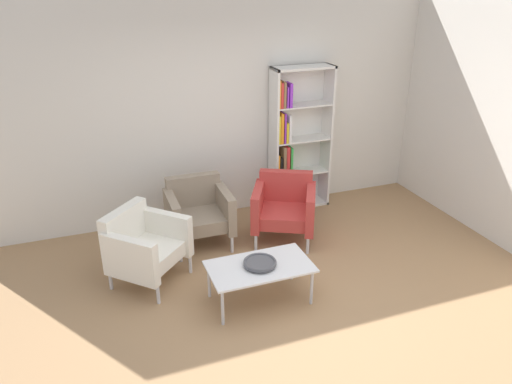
{
  "coord_description": "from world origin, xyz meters",
  "views": [
    {
      "loc": [
        -1.71,
        -3.48,
        3.01
      ],
      "look_at": [
        -0.09,
        0.84,
        0.95
      ],
      "focal_mm": 35.24,
      "sensor_mm": 36.0,
      "label": 1
    }
  ],
  "objects_px": {
    "decorative_bowl": "(260,262)",
    "armchair_corner_red": "(144,245)",
    "bookshelf_tall": "(294,144)",
    "coffee_table_low": "(260,268)",
    "armchair_spare_guest": "(284,206)",
    "armchair_by_bookshelf": "(198,211)"
  },
  "relations": [
    {
      "from": "coffee_table_low",
      "to": "armchair_by_bookshelf",
      "type": "distance_m",
      "value": 1.36
    },
    {
      "from": "bookshelf_tall",
      "to": "coffee_table_low",
      "type": "relative_size",
      "value": 1.9
    },
    {
      "from": "bookshelf_tall",
      "to": "armchair_spare_guest",
      "type": "height_order",
      "value": "bookshelf_tall"
    },
    {
      "from": "coffee_table_low",
      "to": "decorative_bowl",
      "type": "distance_m",
      "value": 0.07
    },
    {
      "from": "decorative_bowl",
      "to": "armchair_spare_guest",
      "type": "height_order",
      "value": "armchair_spare_guest"
    },
    {
      "from": "armchair_by_bookshelf",
      "to": "armchair_corner_red",
      "type": "distance_m",
      "value": 0.92
    },
    {
      "from": "armchair_spare_guest",
      "to": "armchair_by_bookshelf",
      "type": "distance_m",
      "value": 1.02
    },
    {
      "from": "coffee_table_low",
      "to": "bookshelf_tall",
      "type": "bearing_deg",
      "value": 57.68
    },
    {
      "from": "bookshelf_tall",
      "to": "armchair_corner_red",
      "type": "bearing_deg",
      "value": -152.69
    },
    {
      "from": "bookshelf_tall",
      "to": "armchair_by_bookshelf",
      "type": "xyz_separation_m",
      "value": [
        -1.46,
        -0.56,
        -0.48
      ]
    },
    {
      "from": "decorative_bowl",
      "to": "armchair_spare_guest",
      "type": "bearing_deg",
      "value": 56.3
    },
    {
      "from": "coffee_table_low",
      "to": "armchair_corner_red",
      "type": "bearing_deg",
      "value": 142.34
    },
    {
      "from": "bookshelf_tall",
      "to": "armchair_by_bookshelf",
      "type": "height_order",
      "value": "bookshelf_tall"
    },
    {
      "from": "bookshelf_tall",
      "to": "armchair_spare_guest",
      "type": "bearing_deg",
      "value": -120.35
    },
    {
      "from": "armchair_spare_guest",
      "to": "armchair_by_bookshelf",
      "type": "height_order",
      "value": "same"
    },
    {
      "from": "decorative_bowl",
      "to": "armchair_corner_red",
      "type": "relative_size",
      "value": 0.34
    },
    {
      "from": "coffee_table_low",
      "to": "decorative_bowl",
      "type": "xyz_separation_m",
      "value": [
        -0.0,
        0.0,
        0.07
      ]
    },
    {
      "from": "armchair_by_bookshelf",
      "to": "armchair_corner_red",
      "type": "relative_size",
      "value": 0.82
    },
    {
      "from": "decorative_bowl",
      "to": "armchair_corner_red",
      "type": "distance_m",
      "value": 1.25
    },
    {
      "from": "decorative_bowl",
      "to": "bookshelf_tall",
      "type": "bearing_deg",
      "value": 57.68
    },
    {
      "from": "armchair_by_bookshelf",
      "to": "decorative_bowl",
      "type": "bearing_deg",
      "value": -77.72
    },
    {
      "from": "coffee_table_low",
      "to": "armchair_by_bookshelf",
      "type": "bearing_deg",
      "value": 101.28
    }
  ]
}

